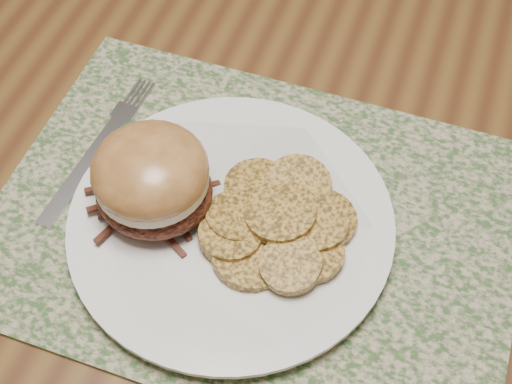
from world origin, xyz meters
TOP-DOWN VIEW (x-y plane):
  - dining_table at (0.00, 0.00)m, footprint 1.50×0.90m
  - placemat at (0.05, -0.05)m, footprint 0.45×0.33m
  - dinner_plate at (0.04, -0.07)m, footprint 0.26×0.26m
  - pork_sandwich at (-0.03, -0.08)m, footprint 0.11×0.11m
  - roasted_potatoes at (0.08, -0.06)m, footprint 0.14×0.15m
  - fork at (-0.11, -0.03)m, footprint 0.03×0.19m

SIDE VIEW (x-z plane):
  - dining_table at x=0.00m, z-range 0.30..1.05m
  - placemat at x=0.05m, z-range 0.75..0.75m
  - fork at x=-0.11m, z-range 0.75..0.76m
  - dinner_plate at x=0.04m, z-range 0.75..0.77m
  - roasted_potatoes at x=0.08m, z-range 0.76..0.79m
  - pork_sandwich at x=-0.03m, z-range 0.77..0.84m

